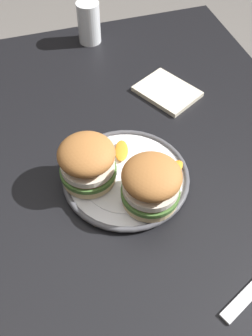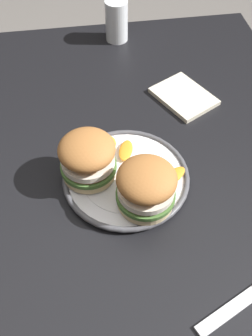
{
  "view_description": "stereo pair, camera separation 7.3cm",
  "coord_description": "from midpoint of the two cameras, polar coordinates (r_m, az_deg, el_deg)",
  "views": [
    {
      "loc": [
        -0.5,
        0.15,
        1.42
      ],
      "look_at": [
        -0.04,
        0.01,
        0.82
      ],
      "focal_mm": 40.49,
      "sensor_mm": 36.0,
      "label": 1
    },
    {
      "loc": [
        -0.52,
        0.08,
        1.42
      ],
      "look_at": [
        -0.04,
        0.01,
        0.82
      ],
      "focal_mm": 40.49,
      "sensor_mm": 36.0,
      "label": 2
    }
  ],
  "objects": [
    {
      "name": "ground_plane",
      "position": [
        1.52,
        -1.55,
        -18.54
      ],
      "size": [
        8.0,
        8.0,
        0.0
      ],
      "primitive_type": "plane",
      "color": "slate"
    },
    {
      "name": "dining_table",
      "position": [
        0.92,
        -2.43,
        -4.14
      ],
      "size": [
        1.16,
        0.93,
        0.78
      ],
      "color": "black",
      "rests_on": "ground"
    },
    {
      "name": "dinner_plate",
      "position": [
        0.8,
        -2.62,
        -1.52
      ],
      "size": [
        0.27,
        0.27,
        0.02
      ],
      "color": "white",
      "rests_on": "dining_table"
    },
    {
      "name": "sandwich_half_left",
      "position": [
        0.72,
        0.89,
        -2.55
      ],
      "size": [
        0.16,
        0.16,
        0.1
      ],
      "color": "beige",
      "rests_on": "dinner_plate"
    },
    {
      "name": "sandwich_half_right",
      "position": [
        0.76,
        -8.62,
        0.8
      ],
      "size": [
        0.16,
        0.16,
        0.1
      ],
      "color": "beige",
      "rests_on": "dinner_plate"
    },
    {
      "name": "orange_peel_curled",
      "position": [
        0.84,
        -6.66,
        3.08
      ],
      "size": [
        0.08,
        0.08,
        0.01
      ],
      "color": "orange",
      "rests_on": "dinner_plate"
    },
    {
      "name": "orange_peel_strip_long",
      "position": [
        0.83,
        -3.38,
        2.46
      ],
      "size": [
        0.07,
        0.05,
        0.01
      ],
      "color": "orange",
      "rests_on": "dinner_plate"
    },
    {
      "name": "orange_peel_strip_short",
      "position": [
        0.8,
        4.49,
        -0.49
      ],
      "size": [
        0.06,
        0.07,
        0.01
      ],
      "color": "orange",
      "rests_on": "dinner_plate"
    },
    {
      "name": "drinking_glass",
      "position": [
        1.18,
        -7.47,
        20.44
      ],
      "size": [
        0.07,
        0.07,
        0.12
      ],
      "color": "white",
      "rests_on": "dining_table"
    },
    {
      "name": "folded_napkin",
      "position": [
        1.0,
        4.1,
        11.31
      ],
      "size": [
        0.19,
        0.17,
        0.01
      ],
      "primitive_type": "cube",
      "rotation": [
        0.0,
        0.0,
        0.49
      ],
      "color": "beige",
      "rests_on": "dining_table"
    }
  ]
}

